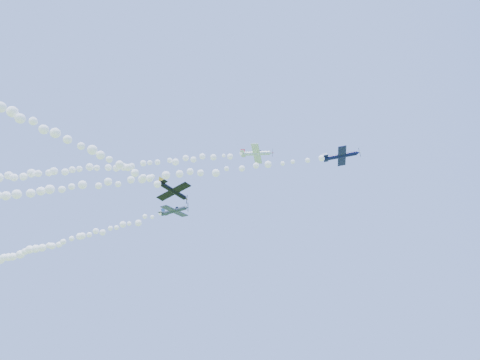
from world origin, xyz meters
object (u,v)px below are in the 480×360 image
at_px(plane_white, 257,153).
at_px(plane_black, 173,191).
at_px(plane_grey, 174,211).
at_px(plane_navy, 342,156).

xyz_separation_m(plane_white, plane_black, (-10.55, -16.30, -15.59)).
bearing_deg(plane_grey, plane_white, 8.09).
bearing_deg(plane_navy, plane_grey, 165.75).
xyz_separation_m(plane_white, plane_grey, (-20.39, -1.41, -11.14)).
bearing_deg(plane_black, plane_navy, -50.70).
height_order(plane_white, plane_grey, plane_white).
bearing_deg(plane_white, plane_navy, -23.34).
bearing_deg(plane_black, plane_white, -18.54).
distance_m(plane_white, plane_grey, 23.28).
relative_size(plane_white, plane_grey, 0.98).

